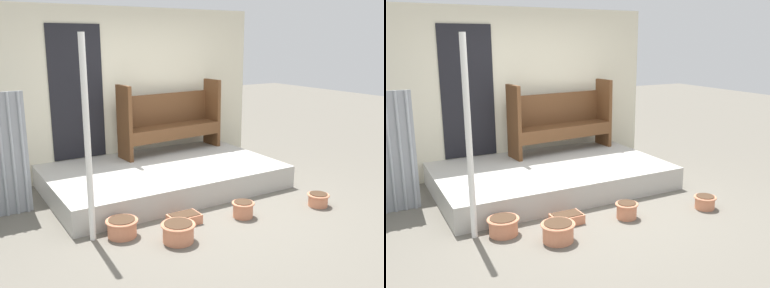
% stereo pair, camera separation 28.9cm
% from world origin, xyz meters
% --- Properties ---
extents(ground_plane, '(24.00, 24.00, 0.00)m').
position_xyz_m(ground_plane, '(0.00, 0.00, 0.00)').
color(ground_plane, '#666056').
extents(porch_slab, '(3.25, 2.04, 0.32)m').
position_xyz_m(porch_slab, '(-0.04, 1.02, 0.16)').
color(porch_slab, '#B2AFA8').
rests_on(porch_slab, ground_plane).
extents(house_wall, '(4.45, 0.08, 2.60)m').
position_xyz_m(house_wall, '(-0.08, 2.07, 1.30)').
color(house_wall, beige).
rests_on(house_wall, ground_plane).
extents(support_post, '(0.07, 0.07, 2.18)m').
position_xyz_m(support_post, '(-1.48, -0.11, 1.09)').
color(support_post, white).
rests_on(support_post, ground_plane).
extents(bench, '(1.77, 0.55, 1.13)m').
position_xyz_m(bench, '(0.46, 1.71, 0.87)').
color(bench, brown).
rests_on(bench, porch_slab).
extents(flower_pot_left, '(0.36, 0.36, 0.20)m').
position_xyz_m(flower_pot_left, '(-1.17, -0.20, 0.11)').
color(flower_pot_left, tan).
rests_on(flower_pot_left, ground_plane).
extents(flower_pot_middle, '(0.38, 0.38, 0.21)m').
position_xyz_m(flower_pot_middle, '(-0.71, -0.63, 0.12)').
color(flower_pot_middle, tan).
rests_on(flower_pot_middle, ground_plane).
extents(flower_pot_right, '(0.28, 0.28, 0.20)m').
position_xyz_m(flower_pot_right, '(0.29, -0.47, 0.11)').
color(flower_pot_right, tan).
rests_on(flower_pot_right, ground_plane).
extents(flower_pot_far_right, '(0.29, 0.29, 0.17)m').
position_xyz_m(flower_pot_far_right, '(1.34, -0.69, 0.09)').
color(flower_pot_far_right, tan).
rests_on(flower_pot_far_right, ground_plane).
extents(planter_box_rect, '(0.37, 0.24, 0.12)m').
position_xyz_m(planter_box_rect, '(-0.42, -0.27, 0.06)').
color(planter_box_rect, tan).
rests_on(planter_box_rect, ground_plane).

